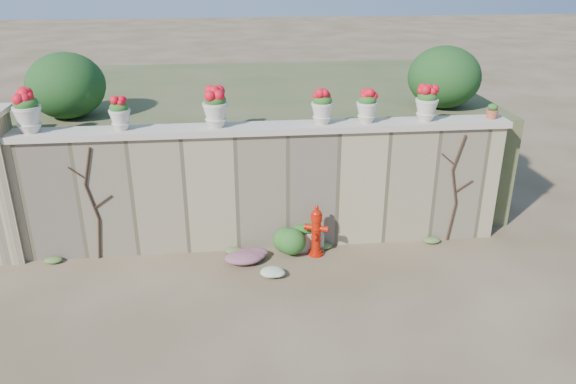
{
  "coord_description": "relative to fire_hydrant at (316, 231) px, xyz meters",
  "views": [
    {
      "loc": [
        -0.49,
        -6.75,
        4.58
      ],
      "look_at": [
        0.39,
        1.4,
        1.11
      ],
      "focal_mm": 35.0,
      "sensor_mm": 36.0,
      "label": 1
    }
  ],
  "objects": [
    {
      "name": "urn_pot_4",
      "position": [
        0.85,
        0.49,
        1.92
      ],
      "size": [
        0.34,
        0.34,
        0.53
      ],
      "color": "beige",
      "rests_on": "wall_cap"
    },
    {
      "name": "raised_fill",
      "position": [
        -0.84,
        3.69,
        0.56
      ],
      "size": [
        9.0,
        6.0,
        2.0
      ],
      "primitive_type": "cube",
      "color": "#384C23",
      "rests_on": "ground"
    },
    {
      "name": "green_shrub",
      "position": [
        -0.45,
        0.02,
        -0.16
      ],
      "size": [
        0.6,
        0.54,
        0.57
      ],
      "primitive_type": "ellipsoid",
      "color": "#1E5119",
      "rests_on": "ground"
    },
    {
      "name": "wall_cap",
      "position": [
        -0.84,
        0.49,
        1.61
      ],
      "size": [
        8.1,
        0.52,
        0.1
      ],
      "primitive_type": "cube",
      "color": "beige",
      "rests_on": "stone_wall"
    },
    {
      "name": "planter_box",
      "position": [
        -0.13,
        0.24,
        -0.24
      ],
      "size": [
        0.57,
        0.37,
        0.45
      ],
      "rotation": [
        0.0,
        0.0,
        0.11
      ],
      "color": "beige",
      "rests_on": "ground"
    },
    {
      "name": "vine_left",
      "position": [
        -3.52,
        0.27,
        0.55
      ],
      "size": [
        0.6,
        0.04,
        1.91
      ],
      "color": "black",
      "rests_on": "ground"
    },
    {
      "name": "back_shrub_left",
      "position": [
        -4.04,
        1.69,
        2.11
      ],
      "size": [
        1.3,
        1.3,
        1.1
      ],
      "primitive_type": "ellipsoid",
      "color": "#143814",
      "rests_on": "raised_fill"
    },
    {
      "name": "urn_pot_0",
      "position": [
        -4.33,
        0.49,
        1.98
      ],
      "size": [
        0.42,
        0.42,
        0.65
      ],
      "color": "beige",
      "rests_on": "wall_cap"
    },
    {
      "name": "back_shrub_right",
      "position": [
        2.56,
        1.69,
        2.11
      ],
      "size": [
        1.3,
        1.3,
        1.1
      ],
      "primitive_type": "ellipsoid",
      "color": "#143814",
      "rests_on": "raised_fill"
    },
    {
      "name": "vine_right",
      "position": [
        2.38,
        0.27,
        0.55
      ],
      "size": [
        0.6,
        0.04,
        1.91
      ],
      "color": "black",
      "rests_on": "ground"
    },
    {
      "name": "urn_pot_5",
      "position": [
        1.83,
        0.49,
        1.94
      ],
      "size": [
        0.37,
        0.37,
        0.57
      ],
      "color": "beige",
      "rests_on": "wall_cap"
    },
    {
      "name": "terracotta_pot",
      "position": [
        2.96,
        0.49,
        1.77
      ],
      "size": [
        0.2,
        0.2,
        0.24
      ],
      "color": "#A85533",
      "rests_on": "wall_cap"
    },
    {
      "name": "white_flowers",
      "position": [
        -0.73,
        -0.61,
        -0.36
      ],
      "size": [
        0.48,
        0.38,
        0.17
      ],
      "primitive_type": "ellipsoid",
      "color": "white",
      "rests_on": "ground"
    },
    {
      "name": "urn_pot_3",
      "position": [
        0.14,
        0.49,
        1.93
      ],
      "size": [
        0.35,
        0.35,
        0.55
      ],
      "color": "beige",
      "rests_on": "wall_cap"
    },
    {
      "name": "magenta_clump",
      "position": [
        -1.05,
        -0.08,
        -0.33
      ],
      "size": [
        0.83,
        0.55,
        0.22
      ],
      "primitive_type": "ellipsoid",
      "color": "#B1237E",
      "rests_on": "ground"
    },
    {
      "name": "fire_hydrant",
      "position": [
        0.0,
        0.0,
        0.0
      ],
      "size": [
        0.38,
        0.27,
        0.88
      ],
      "rotation": [
        0.0,
        0.0,
        -0.4
      ],
      "color": "#B41806",
      "rests_on": "ground"
    },
    {
      "name": "urn_pot_2",
      "position": [
        -1.54,
        0.49,
        1.96
      ],
      "size": [
        0.4,
        0.4,
        0.62
      ],
      "color": "beige",
      "rests_on": "wall_cap"
    },
    {
      "name": "ground",
      "position": [
        -0.84,
        -1.31,
        -0.44
      ],
      "size": [
        80.0,
        80.0,
        0.0
      ],
      "primitive_type": "plane",
      "color": "brown",
      "rests_on": "ground"
    },
    {
      "name": "urn_pot_1",
      "position": [
        -2.99,
        0.49,
        1.91
      ],
      "size": [
        0.33,
        0.33,
        0.51
      ],
      "color": "beige",
      "rests_on": "wall_cap"
    },
    {
      "name": "stone_wall",
      "position": [
        -0.84,
        0.49,
        0.56
      ],
      "size": [
        8.0,
        0.4,
        2.0
      ],
      "primitive_type": "cube",
      "color": "#9C8E68",
      "rests_on": "ground"
    }
  ]
}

